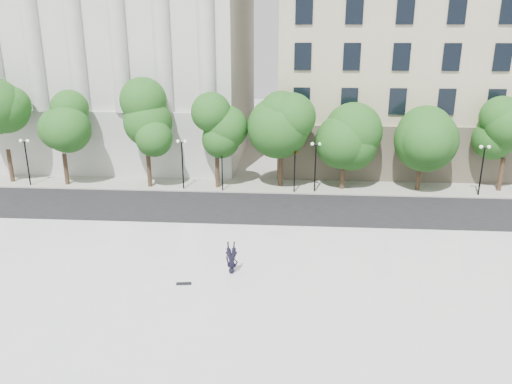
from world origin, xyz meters
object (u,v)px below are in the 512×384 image
Objects in this scene: traffic_light_west at (222,148)px; skateboard at (184,284)px; traffic_light_east at (295,149)px; person_lying at (232,269)px.

traffic_light_west reaches higher than skateboard.
traffic_light_west is 5.42× the size of skateboard.
traffic_light_east is at bearing 63.91° from skateboard.
traffic_light_east is at bearing 0.00° from traffic_light_west.
traffic_light_west is at bearing 83.59° from skateboard.
person_lying is at bearing 24.34° from skateboard.
traffic_light_east is 15.88m from person_lying.
person_lying is at bearing -80.35° from traffic_light_west.
traffic_light_east is 2.37× the size of person_lying.
traffic_light_east is 17.88m from skateboard.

